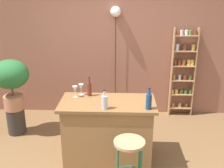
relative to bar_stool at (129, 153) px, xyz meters
The scene contains 12 objects.
back_wall 2.46m from the bar_stool, 97.22° to the left, with size 6.40×0.10×2.80m, color #8C5642.
kitchen_counter 0.69m from the bar_stool, 114.79° to the left, with size 1.30×0.67×0.88m.
bar_stool is the anchor object (origin of this frame).
spice_shelf 2.42m from the bar_stool, 63.98° to the left, with size 0.45×0.12×1.69m.
plant_stool 2.31m from the bar_stool, 145.48° to the left, with size 0.30×0.30×0.44m, color #2D2823.
potted_plant 2.34m from the bar_stool, 145.48° to the left, with size 0.59×0.54×0.84m.
bottle_soda_blue 0.70m from the bar_stool, 128.66° to the left, with size 0.08×0.08×0.26m.
bottle_spirits_clear 1.12m from the bar_stool, 123.79° to the left, with size 0.06×0.06×0.28m.
bottle_wine_red 0.69m from the bar_stool, 58.74° to the left, with size 0.07×0.07×0.29m.
wine_glass_left 1.22m from the bar_stool, 128.29° to the left, with size 0.07×0.07×0.16m.
wine_glass_center 1.20m from the bar_stool, 134.30° to the left, with size 0.07×0.07×0.16m.
pendant_globe_light 2.60m from the bar_stool, 95.92° to the left, with size 0.19×0.19×2.06m.
Camera 1 is at (0.19, -3.08, 2.32)m, focal length 43.25 mm.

